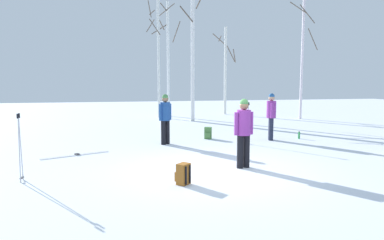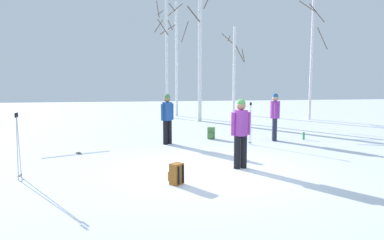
{
  "view_description": "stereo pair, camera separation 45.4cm",
  "coord_description": "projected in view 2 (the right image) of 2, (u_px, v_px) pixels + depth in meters",
  "views": [
    {
      "loc": [
        -2.32,
        -7.66,
        2.11
      ],
      "look_at": [
        -0.16,
        2.09,
        1.0
      ],
      "focal_mm": 31.72,
      "sensor_mm": 36.0,
      "label": 1
    },
    {
      "loc": [
        -1.88,
        -7.75,
        2.11
      ],
      "look_at": [
        -0.16,
        2.09,
        1.0
      ],
      "focal_mm": 31.72,
      "sensor_mm": 36.0,
      "label": 2
    }
  ],
  "objects": [
    {
      "name": "birch_tree_1",
      "position": [
        176.0,
        57.0,
        20.99
      ],
      "size": [
        1.73,
        1.52,
        7.01
      ],
      "color": "silver",
      "rests_on": "ground_plane"
    },
    {
      "name": "ski_poles_1",
      "position": [
        18.0,
        144.0,
        7.37
      ],
      "size": [
        0.07,
        0.22,
        1.46
      ],
      "color": "#B2B2BC",
      "rests_on": "ground_plane"
    },
    {
      "name": "water_bottle_0",
      "position": [
        304.0,
        136.0,
        12.54
      ],
      "size": [
        0.08,
        0.08,
        0.28
      ],
      "color": "green",
      "rests_on": "ground_plane"
    },
    {
      "name": "ground_plane",
      "position": [
        214.0,
        171.0,
        8.14
      ],
      "size": [
        60.0,
        60.0,
        0.0
      ],
      "primitive_type": "plane",
      "color": "white"
    },
    {
      "name": "ski_pair_lying_0",
      "position": [
        77.0,
        154.0,
        10.0
      ],
      "size": [
        1.86,
        0.9,
        0.05
      ],
      "color": "white",
      "rests_on": "ground_plane"
    },
    {
      "name": "backpack_0",
      "position": [
        211.0,
        133.0,
        12.69
      ],
      "size": [
        0.32,
        0.34,
        0.44
      ],
      "color": "#4C7F3F",
      "rests_on": "ground_plane"
    },
    {
      "name": "birch_tree_0",
      "position": [
        166.0,
        49.0,
        20.08
      ],
      "size": [
        1.72,
        1.54,
        7.72
      ],
      "color": "silver",
      "rests_on": "ground_plane"
    },
    {
      "name": "birch_tree_3",
      "position": [
        234.0,
        69.0,
        22.09
      ],
      "size": [
        1.61,
        1.34,
        5.68
      ],
      "color": "white",
      "rests_on": "ground_plane"
    },
    {
      "name": "backpack_1",
      "position": [
        176.0,
        174.0,
        7.05
      ],
      "size": [
        0.34,
        0.35,
        0.44
      ],
      "color": "#99591E",
      "rests_on": "ground_plane"
    },
    {
      "name": "birch_tree_4",
      "position": [
        312.0,
        55.0,
        18.99
      ],
      "size": [
        1.62,
        1.1,
        6.98
      ],
      "color": "silver",
      "rests_on": "ground_plane"
    },
    {
      "name": "birch_tree_2",
      "position": [
        200.0,
        43.0,
        18.16
      ],
      "size": [
        1.58,
        1.55,
        8.34
      ],
      "color": "white",
      "rests_on": "ground_plane"
    },
    {
      "name": "person_2",
      "position": [
        275.0,
        114.0,
        12.21
      ],
      "size": [
        0.34,
        0.5,
        1.72
      ],
      "color": "#1E2338",
      "rests_on": "ground_plane"
    },
    {
      "name": "person_1",
      "position": [
        167.0,
        116.0,
        11.55
      ],
      "size": [
        0.45,
        0.34,
        1.72
      ],
      "color": "black",
      "rests_on": "ground_plane"
    },
    {
      "name": "ski_poles_0",
      "position": [
        250.0,
        122.0,
        11.48
      ],
      "size": [
        0.07,
        0.21,
        1.44
      ],
      "color": "#B2B2BC",
      "rests_on": "ground_plane"
    },
    {
      "name": "person_0",
      "position": [
        241.0,
        129.0,
        8.26
      ],
      "size": [
        0.51,
        0.34,
        1.72
      ],
      "color": "black",
      "rests_on": "ground_plane"
    }
  ]
}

